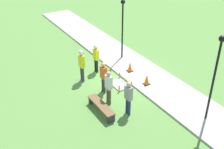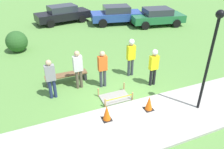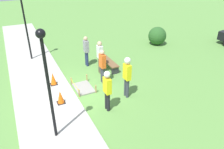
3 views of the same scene
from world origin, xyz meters
name	(u,v)px [view 2 (image 2 of 3)]	position (x,y,z in m)	size (l,w,h in m)	color
ground_plane	(128,103)	(0.00, 0.00, 0.00)	(60.00, 60.00, 0.00)	#5B8E42
sidewalk	(144,123)	(0.00, -1.32, 0.05)	(28.00, 2.64, 0.10)	#ADAAA3
wet_concrete_patch	(115,97)	(-0.36, 0.54, 0.04)	(1.27, 0.87, 0.40)	gray
traffic_cone_near_patch	(107,113)	(-1.22, -0.69, 0.41)	(0.34, 0.34, 0.63)	black
traffic_cone_far_patch	(149,103)	(0.50, -0.76, 0.40)	(0.34, 0.34, 0.60)	black
park_bench	(66,76)	(-1.98, 2.64, 0.32)	(1.98, 0.44, 0.45)	#2D2D33
worker_supervisor	(131,54)	(1.14, 2.10, 1.18)	(0.40, 0.28, 1.94)	#383D47
worker_assistant	(154,64)	(1.68, 0.90, 1.07)	(0.40, 0.26, 1.79)	black
bystander_in_orange_shirt	(103,67)	(-0.50, 1.64, 1.01)	(0.40, 0.23, 1.77)	#383D47
bystander_in_gray_shirt	(78,67)	(-1.54, 1.95, 1.05)	(0.40, 0.24, 1.84)	brown
bystander_in_white_shirt	(51,77)	(-2.78, 1.62, 1.02)	(0.40, 0.23, 1.78)	navy
lamppost_near	(212,49)	(2.37, -1.41, 2.61)	(0.28, 0.28, 3.81)	black
parked_car_blue	(116,14)	(4.15, 10.79, 0.80)	(4.58, 2.71, 1.52)	#28479E
parked_car_black	(63,14)	(-0.05, 12.89, 0.76)	(4.84, 2.53, 1.47)	black
parked_car_green	(157,16)	(7.13, 9.06, 0.75)	(4.67, 2.76, 1.42)	#236B3D
shrub_rounded_near	(17,42)	(-3.98, 7.53, 0.65)	(1.30, 1.30, 1.30)	#285623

